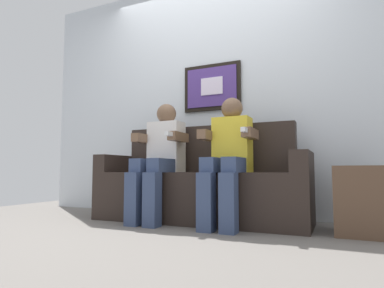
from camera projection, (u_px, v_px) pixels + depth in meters
ground_plane at (185, 227)px, 2.69m from camera, size 5.68×5.68×0.00m
back_wall_assembly at (216, 92)px, 3.49m from camera, size 4.37×0.10×2.60m
couch at (200, 187)px, 3.01m from camera, size 1.97×0.58×0.90m
person_on_left at (160, 155)px, 3.02m from camera, size 0.46×0.56×1.11m
person_on_right at (228, 154)px, 2.74m from camera, size 0.46×0.56×1.11m
side_table_right at (363, 200)px, 2.36m from camera, size 0.40×0.40×0.50m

